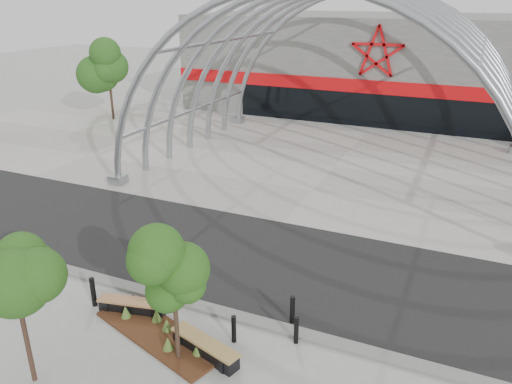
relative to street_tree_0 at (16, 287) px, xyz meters
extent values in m
plane|color=#979892|center=(2.55, 4.93, -2.92)|extent=(140.00, 140.00, 0.00)
cube|color=black|center=(2.55, 8.43, -2.91)|extent=(140.00, 7.00, 0.02)
cube|color=#A29C92|center=(2.55, 20.43, -2.90)|extent=(60.00, 17.00, 0.04)
cube|color=slate|center=(2.55, 4.68, -2.86)|extent=(60.00, 0.50, 0.12)
cube|color=#62625D|center=(2.55, 38.43, 1.08)|extent=(34.00, 15.00, 8.00)
cube|color=black|center=(2.55, 30.98, -1.62)|extent=(22.00, 0.25, 2.60)
cube|color=red|center=(2.55, 30.98, 0.18)|extent=(34.00, 0.30, 1.00)
torus|color=gray|center=(2.55, 12.93, -2.92)|extent=(20.36, 0.36, 20.36)
torus|color=gray|center=(2.55, 15.43, -2.92)|extent=(20.36, 0.36, 20.36)
torus|color=gray|center=(2.55, 17.93, -2.92)|extent=(20.36, 0.36, 20.36)
torus|color=gray|center=(2.55, 20.43, -2.92)|extent=(20.36, 0.36, 20.36)
torus|color=gray|center=(2.55, 22.93, -2.92)|extent=(20.36, 0.36, 20.36)
torus|color=gray|center=(2.55, 25.43, -2.92)|extent=(20.36, 0.36, 20.36)
torus|color=gray|center=(2.55, 27.93, -2.92)|extent=(20.36, 0.36, 20.36)
cylinder|color=gray|center=(9.62, 20.43, 4.15)|extent=(0.20, 15.00, 0.20)
cylinder|color=gray|center=(-4.52, 20.43, 4.15)|extent=(0.20, 15.00, 0.20)
cylinder|color=gray|center=(-7.11, 20.43, -0.33)|extent=(0.20, 15.00, 0.20)
cube|color=gray|center=(-7.45, 12.93, -2.67)|extent=(0.80, 0.80, 0.50)
cube|color=gray|center=(-7.45, 27.93, -2.67)|extent=(0.80, 0.80, 0.50)
cube|color=#38190E|center=(1.97, 2.93, -2.88)|extent=(4.82, 2.76, 0.09)
cone|color=#54722D|center=(0.57, 3.20, -2.63)|extent=(0.32, 0.32, 0.40)
cone|color=#54722D|center=(2.14, 3.16, -2.63)|extent=(0.32, 0.32, 0.40)
cone|color=#54722D|center=(2.65, 2.43, -2.63)|extent=(0.32, 0.32, 0.40)
cone|color=#54722D|center=(1.58, 3.43, -2.63)|extent=(0.32, 0.32, 0.40)
cone|color=#54722D|center=(3.55, 2.61, -2.63)|extent=(0.32, 0.32, 0.40)
cone|color=#54722D|center=(0.31, 3.56, -2.63)|extent=(0.32, 0.32, 0.40)
cylinder|color=black|center=(0.00, 0.00, -1.88)|extent=(0.13, 0.13, 2.08)
ellipsoid|color=#1B3D0D|center=(0.00, 0.00, 0.01)|extent=(1.78, 1.78, 2.27)
cylinder|color=black|center=(3.12, 2.25, -1.94)|extent=(0.13, 0.13, 1.96)
ellipsoid|color=#1B420C|center=(3.12, 2.25, -0.15)|extent=(1.62, 1.62, 2.14)
cube|color=black|center=(0.55, 3.56, -2.73)|extent=(2.23, 0.85, 0.37)
cube|color=black|center=(-0.25, 3.39, -2.70)|extent=(0.23, 0.50, 0.44)
cube|color=black|center=(1.36, 3.73, -2.70)|extent=(0.23, 0.50, 0.44)
cube|color=#985B3C|center=(0.55, 3.56, -2.48)|extent=(2.30, 0.94, 0.07)
cube|color=black|center=(3.71, 2.73, -2.73)|extent=(2.33, 1.07, 0.39)
cube|color=black|center=(2.89, 2.97, -2.69)|extent=(0.27, 0.52, 0.46)
cube|color=black|center=(4.54, 2.49, -2.69)|extent=(0.27, 0.52, 0.46)
cube|color=olive|center=(3.71, 2.73, -2.46)|extent=(2.40, 1.16, 0.07)
cylinder|color=black|center=(-3.30, 2.65, -2.42)|extent=(0.16, 0.16, 1.00)
cylinder|color=black|center=(-0.86, 3.38, -2.40)|extent=(0.17, 0.17, 1.05)
cylinder|color=black|center=(4.20, 3.60, -2.47)|extent=(0.14, 0.14, 0.90)
cylinder|color=black|center=(5.47, 5.17, -2.44)|extent=(0.15, 0.15, 0.96)
cylinder|color=black|center=(5.91, 4.30, -2.47)|extent=(0.14, 0.14, 0.89)
cylinder|color=#301F15|center=(-17.45, 24.93, -1.27)|extent=(0.20, 0.20, 3.30)
ellipsoid|color=#1E4914|center=(-17.45, 24.93, 1.73)|extent=(3.00, 3.00, 3.60)
camera|label=1|loc=(9.75, -7.25, 6.74)|focal=35.00mm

